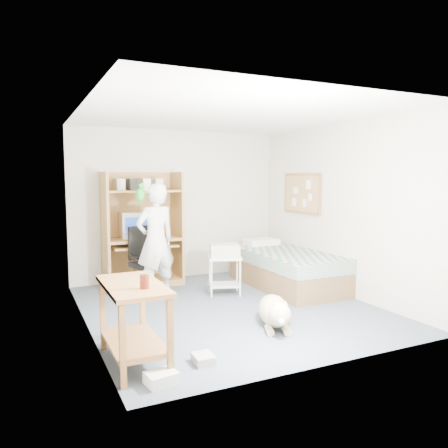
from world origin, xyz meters
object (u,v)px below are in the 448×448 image
office_chair (146,270)px  person (156,241)px  dog (275,311)px  side_desk (133,311)px  printer_cart (225,269)px  bed (286,269)px  computer_hutch (142,234)px

office_chair → person: person is taller
office_chair → dog: office_chair is taller
side_desk → printer_cart: (1.79, 1.83, -0.12)m
bed → computer_hutch: bearing=150.7°
side_desk → dog: side_desk is taller
computer_hutch → side_desk: size_ratio=1.80×
side_desk → person: 2.27m
office_chair → side_desk: bearing=-121.3°
computer_hutch → person: computer_hutch is taller
bed → office_chair: bearing=164.6°
side_desk → dog: (1.71, 0.32, -0.32)m
dog → printer_cart: 1.53m
bed → side_desk: 3.39m
computer_hutch → person: bearing=-91.7°
bed → dog: bed is taller
office_chair → person: 0.56m
bed → office_chair: 2.17m
person → dog: bearing=102.9°
office_chair → printer_cart: size_ratio=1.73×
dog → printer_cart: size_ratio=1.81×
person → computer_hutch: bearing=-105.2°
computer_hutch → bed: (2.00, -1.12, -0.53)m
dog → bed: bearing=75.8°
side_desk → dog: bearing=10.5°
office_chair → printer_cart: (1.02, -0.56, 0.02)m
bed → side_desk: bearing=-147.5°
dog → printer_cart: (0.08, 1.52, 0.20)m
bed → person: person is taller
bed → printer_cart: size_ratio=3.56×
bed → office_chair: (-2.09, 0.57, 0.06)m
person → office_chair: bearing=-91.9°
office_chair → bed: bearing=-29.0°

